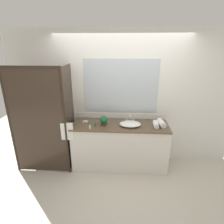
% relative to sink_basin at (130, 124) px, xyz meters
% --- Properties ---
extents(ground_plane, '(8.00, 8.00, 0.00)m').
position_rel_sink_basin_xyz_m(ground_plane, '(-0.19, 0.03, -0.94)').
color(ground_plane, beige).
extents(wall_back_with_mirror, '(4.40, 0.06, 2.60)m').
position_rel_sink_basin_xyz_m(wall_back_with_mirror, '(-0.19, 0.38, 0.37)').
color(wall_back_with_mirror, silver).
rests_on(wall_back_with_mirror, ground_plane).
extents(vanity_cabinet, '(1.80, 0.58, 0.90)m').
position_rel_sink_basin_xyz_m(vanity_cabinet, '(-0.19, 0.04, -0.49)').
color(vanity_cabinet, silver).
rests_on(vanity_cabinet, ground_plane).
extents(shower_enclosure, '(1.20, 0.59, 2.00)m').
position_rel_sink_basin_xyz_m(shower_enclosure, '(-1.46, -0.15, 0.08)').
color(shower_enclosure, '#2D2319').
rests_on(shower_enclosure, ground_plane).
extents(sink_basin, '(0.40, 0.29, 0.07)m').
position_rel_sink_basin_xyz_m(sink_basin, '(0.00, 0.00, 0.00)').
color(sink_basin, white).
rests_on(sink_basin, vanity_cabinet).
extents(faucet, '(0.17, 0.14, 0.15)m').
position_rel_sink_basin_xyz_m(faucet, '(0.00, 0.20, 0.01)').
color(faucet, silver).
rests_on(faucet, vanity_cabinet).
extents(potted_plant, '(0.15, 0.15, 0.18)m').
position_rel_sink_basin_xyz_m(potted_plant, '(-0.49, 0.00, 0.06)').
color(potted_plant, '#473828').
rests_on(potted_plant, vanity_cabinet).
extents(soap_dish, '(0.10, 0.07, 0.04)m').
position_rel_sink_basin_xyz_m(soap_dish, '(-0.86, 0.13, -0.02)').
color(soap_dish, silver).
rests_on(soap_dish, vanity_cabinet).
extents(amenity_bottle_lotion, '(0.03, 0.03, 0.08)m').
position_rel_sink_basin_xyz_m(amenity_bottle_lotion, '(-0.64, -0.07, -0.00)').
color(amenity_bottle_lotion, '#4C7056').
rests_on(amenity_bottle_lotion, vanity_cabinet).
extents(amenity_bottle_body_wash, '(0.03, 0.03, 0.09)m').
position_rel_sink_basin_xyz_m(amenity_bottle_body_wash, '(-0.72, -0.17, 0.00)').
color(amenity_bottle_body_wash, white).
rests_on(amenity_bottle_body_wash, vanity_cabinet).
extents(rolled_towel_near_edge, '(0.14, 0.26, 0.11)m').
position_rel_sink_basin_xyz_m(rolled_towel_near_edge, '(0.57, 0.03, 0.02)').
color(rolled_towel_near_edge, white).
rests_on(rolled_towel_near_edge, vanity_cabinet).
extents(rolled_towel_middle, '(0.11, 0.22, 0.09)m').
position_rel_sink_basin_xyz_m(rolled_towel_middle, '(0.46, -0.02, 0.01)').
color(rolled_towel_middle, white).
rests_on(rolled_towel_middle, vanity_cabinet).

